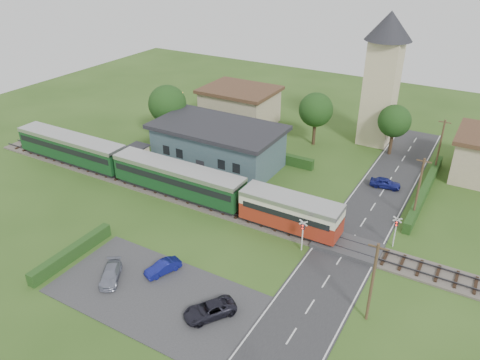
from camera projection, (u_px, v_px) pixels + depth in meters
The scene contains 30 objects.
ground at pixel (244, 228), 46.61m from camera, with size 120.00×120.00×0.00m, color #2D4C19.
railway_track at pixel (253, 218), 48.09m from camera, with size 76.00×3.20×0.49m.
road at pixel (340, 259), 42.17m from camera, with size 6.00×70.00×0.05m, color #28282B.
car_park at pixel (155, 294), 38.10m from camera, with size 17.00×9.00×0.08m, color #333335.
crossing_deck at pixel (347, 246), 43.61m from camera, with size 6.20×3.40×0.45m, color #333335.
platform at pixel (192, 181), 54.91m from camera, with size 30.00×3.00×0.45m, color gray.
equipment_hut at pixel (138, 155), 57.74m from camera, with size 2.30×2.30×2.55m.
station_building at pixel (218, 145), 58.17m from camera, with size 16.00×9.00×5.30m.
train at pixel (155, 172), 52.75m from camera, with size 43.20×2.90×3.40m.
church_tower at pixel (384, 70), 60.96m from camera, with size 6.00×6.00×17.60m.
house_west at pixel (240, 105), 71.03m from camera, with size 10.80×8.80×5.50m.
hedge_carpark at pixel (72, 253), 42.05m from camera, with size 0.80×9.00×1.20m, color #193814.
hedge_roadside at pixel (425, 190), 52.26m from camera, with size 0.80×18.00×1.20m, color #193814.
hedge_station at pixel (236, 147), 62.57m from camera, with size 22.00×0.80×1.30m, color #193814.
tree_a at pixel (167, 104), 63.63m from camera, with size 5.20×5.20×8.00m.
tree_b at pixel (316, 110), 62.70m from camera, with size 4.60×4.60×7.34m.
tree_c at pixel (394, 121), 59.97m from camera, with size 4.20×4.20×6.78m.
utility_pole_b at pixel (372, 282), 34.04m from camera, with size 1.40×0.22×7.00m.
utility_pole_c at pixel (418, 189), 46.25m from camera, with size 1.40×0.22×7.00m.
utility_pole_d at pixel (440, 147), 55.41m from camera, with size 1.40×0.22×7.00m.
crossing_signal_near at pixel (303, 231), 42.46m from camera, with size 0.84×0.28×3.28m.
crossing_signal_far at pixel (396, 227), 42.94m from camera, with size 0.84×0.28×3.28m.
streetlamp_west at pixel (183, 106), 70.20m from camera, with size 0.30×0.30×5.15m.
streetlamp_east at pixel (461, 140), 58.71m from camera, with size 0.30×0.30×5.15m.
car_on_road at pixel (385, 183), 53.71m from camera, with size 1.38×3.42×1.17m, color navy.
car_park_blue at pixel (163, 267), 40.23m from camera, with size 1.12×3.22×1.06m, color navy.
car_park_silver at pixel (111, 274), 39.44m from camera, with size 1.47×3.62×1.05m, color gray.
car_park_dark at pixel (210, 310), 35.68m from camera, with size 1.87×4.06×1.13m, color black.
pedestrian_near at pixel (254, 190), 50.69m from camera, with size 0.69×0.45×1.88m, color gray.
pedestrian_far at pixel (146, 163), 56.60m from camera, with size 0.87×0.68×1.79m, color gray.
Camera 1 is at (19.18, -33.81, 26.18)m, focal length 35.00 mm.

